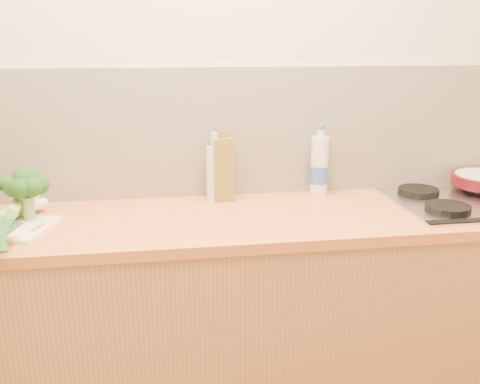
% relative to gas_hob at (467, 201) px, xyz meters
% --- Properties ---
extents(room_shell, '(3.50, 3.50, 3.50)m').
position_rel_gas_hob_xyz_m(room_shell, '(-1.02, 0.29, 0.26)').
color(room_shell, beige).
rests_on(room_shell, ground).
extents(counter, '(3.20, 0.62, 0.90)m').
position_rel_gas_hob_xyz_m(counter, '(-1.02, 0.00, -0.46)').
color(counter, '#AE7C48').
rests_on(counter, ground).
extents(gas_hob, '(0.58, 0.50, 0.04)m').
position_rel_gas_hob_xyz_m(gas_hob, '(0.00, 0.00, 0.00)').
color(gas_hob, silver).
rests_on(gas_hob, counter).
extents(broccoli_right, '(0.16, 0.16, 0.19)m').
position_rel_gas_hob_xyz_m(broccoli_right, '(-1.71, 0.04, 0.13)').
color(broccoli_right, '#83A35F').
rests_on(broccoli_right, chopping_board).
extents(leek_back, '(0.12, 0.68, 0.04)m').
position_rel_gas_hob_xyz_m(leek_back, '(-1.75, -0.07, 0.06)').
color(leek_back, white).
rests_on(leek_back, chopping_board).
extents(oil_tin, '(0.08, 0.05, 0.29)m').
position_rel_gas_hob_xyz_m(oil_tin, '(-0.98, 0.20, 0.12)').
color(oil_tin, olive).
rests_on(oil_tin, counter).
extents(glass_bottle, '(0.07, 0.07, 0.29)m').
position_rel_gas_hob_xyz_m(glass_bottle, '(-1.01, 0.22, 0.10)').
color(glass_bottle, silver).
rests_on(glass_bottle, counter).
extents(amber_bottle, '(0.06, 0.06, 0.27)m').
position_rel_gas_hob_xyz_m(amber_bottle, '(-0.99, 0.24, 0.10)').
color(amber_bottle, brown).
rests_on(amber_bottle, counter).
extents(water_bottle, '(0.08, 0.08, 0.28)m').
position_rel_gas_hob_xyz_m(water_bottle, '(-0.56, 0.24, 0.10)').
color(water_bottle, silver).
rests_on(water_bottle, counter).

